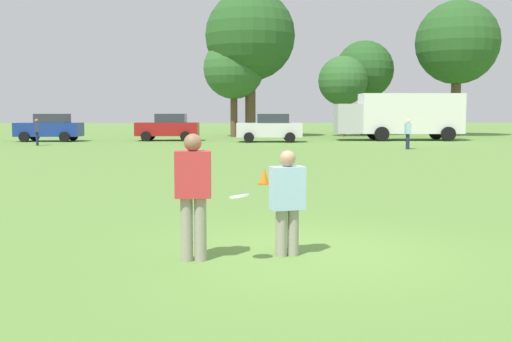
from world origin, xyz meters
name	(u,v)px	position (x,y,z in m)	size (l,w,h in m)	color
ground_plane	(307,252)	(0.00, 0.00, 0.00)	(195.13, 195.13, 0.00)	#608C3D
player_thrower	(193,190)	(-1.59, -0.40, 0.96)	(0.48, 0.28, 1.70)	gray
player_defender	(287,198)	(-0.31, -0.20, 0.81)	(0.50, 0.36, 1.46)	gray
frisbee	(239,196)	(-0.99, -0.63, 0.90)	(0.27, 0.27, 0.09)	white
traffic_cone	(264,176)	(0.03, 8.37, 0.23)	(0.32, 0.32, 0.48)	#D8590C
parked_car_mid_left	(50,127)	(-12.25, 33.71, 0.92)	(4.29, 2.39, 1.82)	navy
parked_car_center	(168,127)	(-4.49, 34.18, 0.92)	(4.29, 2.39, 1.82)	maroon
parked_car_mid_right	(270,128)	(2.22, 31.86, 0.92)	(4.29, 2.39, 1.82)	silver
box_truck	(401,115)	(11.37, 33.65, 1.75)	(8.62, 3.31, 3.18)	white
bystander_sideline_watcher	(37,130)	(-11.63, 28.46, 0.88)	(0.34, 0.47, 1.55)	#1E234C
bystander_far_jogger	(408,132)	(8.77, 23.67, 0.90)	(0.26, 0.44, 1.59)	#1E234C
tree_center_elm	(234,69)	(0.13, 40.14, 5.22)	(4.67, 4.67, 7.59)	brown
tree_east_birch	(250,36)	(1.41, 40.26, 7.73)	(6.92, 6.92, 11.24)	brown
tree_east_oak	(343,81)	(8.76, 40.77, 4.36)	(3.90, 3.90, 6.34)	brown
tree_far_east_pine	(365,70)	(11.01, 43.03, 5.36)	(4.79, 4.79, 7.79)	brown
tree_far_west_pine	(457,43)	(17.97, 40.93, 7.39)	(6.62, 6.62, 10.75)	brown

